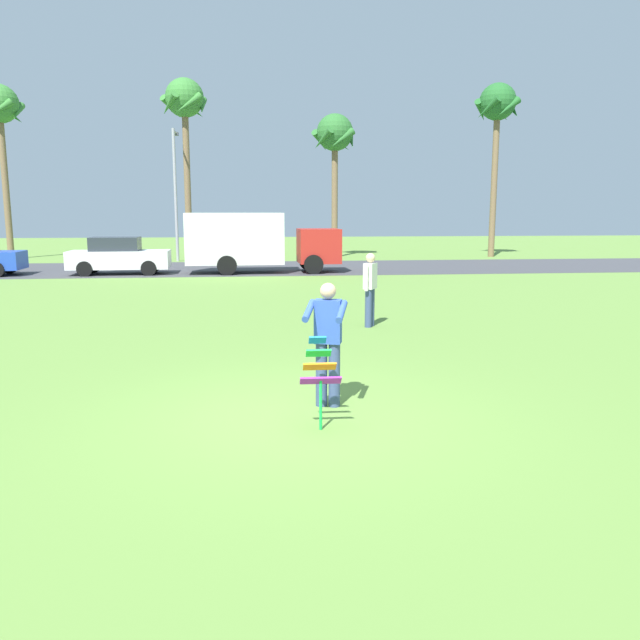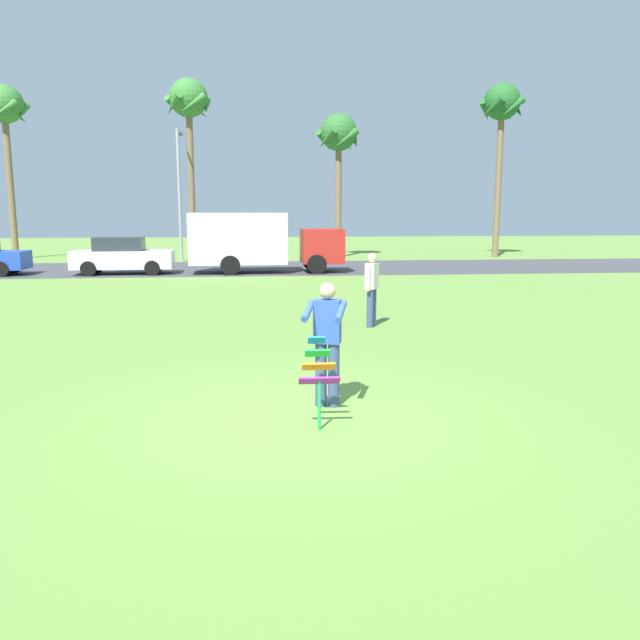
{
  "view_description": "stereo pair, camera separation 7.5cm",
  "coord_description": "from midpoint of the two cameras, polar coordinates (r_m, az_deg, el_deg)",
  "views": [
    {
      "loc": [
        -0.61,
        -8.1,
        2.69
      ],
      "look_at": [
        0.44,
        1.42,
        1.05
      ],
      "focal_mm": 35.76,
      "sensor_mm": 36.0,
      "label": 1
    },
    {
      "loc": [
        -0.54,
        -8.1,
        2.69
      ],
      "look_at": [
        0.44,
        1.42,
        1.05
      ],
      "focal_mm": 35.76,
      "sensor_mm": 36.0,
      "label": 2
    }
  ],
  "objects": [
    {
      "name": "ground_plane",
      "position": [
        8.55,
        -1.72,
        -8.61
      ],
      "size": [
        120.0,
        120.0,
        0.0
      ],
      "primitive_type": "plane",
      "color": "olive"
    },
    {
      "name": "road_strip",
      "position": [
        30.75,
        -4.77,
        4.67
      ],
      "size": [
        120.0,
        8.0,
        0.01
      ],
      "primitive_type": "cube",
      "color": "#424247",
      "rests_on": "ground"
    },
    {
      "name": "person_kite_flyer",
      "position": [
        8.73,
        0.89,
        -1.77
      ],
      "size": [
        0.67,
        0.74,
        1.73
      ],
      "color": "#384772",
      "rests_on": "ground"
    },
    {
      "name": "kite_held",
      "position": [
        8.01,
        0.13,
        -4.42
      ],
      "size": [
        0.52,
        0.64,
        1.1
      ],
      "color": "blue",
      "rests_on": "ground"
    },
    {
      "name": "parked_car_white",
      "position": [
        28.84,
        -17.19,
        5.47
      ],
      "size": [
        4.24,
        1.91,
        1.6
      ],
      "color": "white",
      "rests_on": "ground"
    },
    {
      "name": "parked_truck_red_cab",
      "position": [
        28.25,
        -5.58,
        7.07
      ],
      "size": [
        6.75,
        2.24,
        2.62
      ],
      "color": "#B2231E",
      "rests_on": "ground"
    },
    {
      "name": "palm_tree_left_near",
      "position": [
        40.92,
        -26.34,
        16.31
      ],
      "size": [
        2.58,
        2.71,
        9.58
      ],
      "color": "brown",
      "rests_on": "ground"
    },
    {
      "name": "palm_tree_right_near",
      "position": [
        37.57,
        -11.6,
        18.17
      ],
      "size": [
        2.58,
        2.71,
        9.87
      ],
      "color": "brown",
      "rests_on": "ground"
    },
    {
      "name": "palm_tree_centre_far",
      "position": [
        38.12,
        1.74,
        15.93
      ],
      "size": [
        2.58,
        2.71,
        8.21
      ],
      "color": "brown",
      "rests_on": "ground"
    },
    {
      "name": "palm_tree_far_left",
      "position": [
        39.96,
        16.0,
        17.59
      ],
      "size": [
        2.58,
        2.71,
        9.96
      ],
      "color": "brown",
      "rests_on": "ground"
    },
    {
      "name": "streetlight_pole",
      "position": [
        35.72,
        -12.41,
        11.59
      ],
      "size": [
        0.24,
        1.65,
        7.0
      ],
      "color": "#9E9EA3",
      "rests_on": "ground"
    },
    {
      "name": "person_walker_near",
      "position": [
        14.94,
        4.8,
        2.93
      ],
      "size": [
        0.38,
        0.5,
        1.73
      ],
      "color": "#384772",
      "rests_on": "ground"
    }
  ]
}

